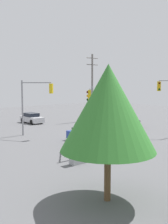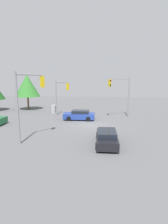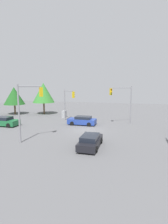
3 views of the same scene
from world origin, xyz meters
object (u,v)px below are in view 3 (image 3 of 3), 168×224
Objects in this scene: sedan_green at (5,121)px; traffic_signal_main at (68,100)px; sedan_blue at (82,121)px; traffic_signal_cross at (123,98)px; traffic_signal_aux at (28,103)px; sedan_dark at (90,141)px; electrical_cabinet at (64,114)px.

traffic_signal_main is (6.21, -8.20, 3.09)m from sedan_green.
traffic_signal_cross is (2.32, -6.11, 3.52)m from sedan_blue.
traffic_signal_aux reaches higher than traffic_signal_main.
sedan_green is 10.74m from traffic_signal_main.
sedan_dark is 3.36× the size of electrical_cabinet.
sedan_blue is 0.79× the size of traffic_signal_main.
electrical_cabinet is (15.06, 8.76, 0.02)m from sedan_dark.
sedan_dark is 0.79× the size of traffic_signal_main.
sedan_dark is at bearing -159.71° from sedan_blue.
sedan_green is (-3.87, 11.35, 0.02)m from sedan_blue.
traffic_signal_main is at bearing 119.31° from sedan_dark.
traffic_signal_cross reaches higher than traffic_signal_main.
sedan_blue is at bearing -9.18° from traffic_signal_cross.
sedan_blue is at bearing 108.84° from sedan_green.
sedan_dark is at bearing -149.80° from electrical_cabinet.
traffic_signal_aux is (0.24, 7.10, 3.64)m from sedan_dark.
electrical_cabinet reaches higher than sedan_dark.
traffic_signal_aux reaches higher than sedan_green.
traffic_signal_main is at bearing 53.56° from sedan_blue.
traffic_signal_aux is (-9.41, 3.54, 3.60)m from sedan_blue.
traffic_signal_main reaches higher than sedan_dark.
sedan_blue is 1.06× the size of sedan_green.
sedan_dark is 12.74m from traffic_signal_cross.
traffic_signal_main is 0.88× the size of traffic_signal_aux.
sedan_dark is at bearing -23.13° from traffic_signal_main.
sedan_dark is 16.00m from sedan_green.
sedan_green is at bearing 94.48° from traffic_signal_aux.
traffic_signal_aux is at bearing 159.40° from sedan_blue.
traffic_signal_cross is at bearing 37.47° from traffic_signal_main.
traffic_signal_aux is (-11.73, 9.64, 0.08)m from traffic_signal_cross.
sedan_dark is (-9.64, -3.57, -0.04)m from sedan_blue.
electrical_cabinet is at bearing 46.17° from traffic_signal_aux.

